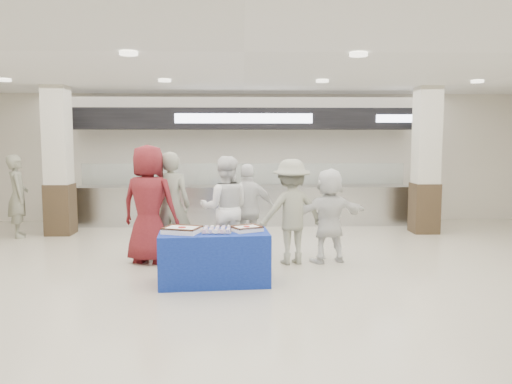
{
  "coord_description": "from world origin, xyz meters",
  "views": [
    {
      "loc": [
        -0.02,
        -6.65,
        2.06
      ],
      "look_at": [
        0.2,
        1.6,
        1.19
      ],
      "focal_mm": 35.0,
      "sensor_mm": 36.0,
      "label": 1
    }
  ],
  "objects_px": {
    "soldier_b": "(291,212)",
    "soldier_bg": "(18,196)",
    "chef_short": "(248,210)",
    "sheet_cake_right": "(247,228)",
    "sheet_cake_left": "(182,229)",
    "display_table": "(214,258)",
    "cupcake_tray": "(217,230)",
    "chef_tall": "(225,208)",
    "civilian_maroon": "(149,204)",
    "civilian_white": "(329,215)",
    "soldier_a": "(171,205)"
  },
  "relations": [
    {
      "from": "soldier_b",
      "to": "soldier_bg",
      "type": "distance_m",
      "value": 6.05
    },
    {
      "from": "chef_short",
      "to": "soldier_b",
      "type": "bearing_deg",
      "value": 138.33
    },
    {
      "from": "soldier_b",
      "to": "chef_short",
      "type": "bearing_deg",
      "value": -54.99
    },
    {
      "from": "sheet_cake_right",
      "to": "sheet_cake_left",
      "type": "bearing_deg",
      "value": -172.53
    },
    {
      "from": "soldier_bg",
      "to": "display_table",
      "type": "bearing_deg",
      "value": -154.86
    },
    {
      "from": "sheet_cake_right",
      "to": "soldier_b",
      "type": "bearing_deg",
      "value": 55.35
    },
    {
      "from": "cupcake_tray",
      "to": "soldier_b",
      "type": "distance_m",
      "value": 1.65
    },
    {
      "from": "chef_tall",
      "to": "soldier_b",
      "type": "distance_m",
      "value": 1.15
    },
    {
      "from": "civilian_maroon",
      "to": "civilian_white",
      "type": "height_order",
      "value": "civilian_maroon"
    },
    {
      "from": "display_table",
      "to": "civilian_white",
      "type": "xyz_separation_m",
      "value": [
        1.85,
        1.21,
        0.42
      ]
    },
    {
      "from": "cupcake_tray",
      "to": "civilian_white",
      "type": "distance_m",
      "value": 2.19
    },
    {
      "from": "sheet_cake_right",
      "to": "soldier_bg",
      "type": "xyz_separation_m",
      "value": [
        -4.8,
        3.49,
        0.08
      ]
    },
    {
      "from": "sheet_cake_left",
      "to": "chef_short",
      "type": "relative_size",
      "value": 0.35
    },
    {
      "from": "display_table",
      "to": "chef_short",
      "type": "xyz_separation_m",
      "value": [
        0.51,
        1.72,
        0.44
      ]
    },
    {
      "from": "sheet_cake_left",
      "to": "soldier_b",
      "type": "distance_m",
      "value": 2.05
    },
    {
      "from": "sheet_cake_right",
      "to": "soldier_b",
      "type": "relative_size",
      "value": 0.28
    },
    {
      "from": "sheet_cake_left",
      "to": "soldier_b",
      "type": "xyz_separation_m",
      "value": [
        1.66,
        1.2,
        0.07
      ]
    },
    {
      "from": "sheet_cake_left",
      "to": "sheet_cake_right",
      "type": "relative_size",
      "value": 1.16
    },
    {
      "from": "civilian_maroon",
      "to": "soldier_a",
      "type": "height_order",
      "value": "civilian_maroon"
    },
    {
      "from": "display_table",
      "to": "civilian_maroon",
      "type": "height_order",
      "value": "civilian_maroon"
    },
    {
      "from": "soldier_a",
      "to": "soldier_bg",
      "type": "xyz_separation_m",
      "value": [
        -3.5,
        2.01,
        -0.06
      ]
    },
    {
      "from": "chef_tall",
      "to": "soldier_b",
      "type": "relative_size",
      "value": 1.02
    },
    {
      "from": "display_table",
      "to": "soldier_bg",
      "type": "height_order",
      "value": "soldier_bg"
    },
    {
      "from": "soldier_a",
      "to": "soldier_bg",
      "type": "height_order",
      "value": "soldier_a"
    },
    {
      "from": "sheet_cake_right",
      "to": "soldier_bg",
      "type": "bearing_deg",
      "value": 143.95
    },
    {
      "from": "civilian_maroon",
      "to": "chef_tall",
      "type": "relative_size",
      "value": 1.11
    },
    {
      "from": "cupcake_tray",
      "to": "civilian_white",
      "type": "height_order",
      "value": "civilian_white"
    },
    {
      "from": "civilian_white",
      "to": "sheet_cake_right",
      "type": "bearing_deg",
      "value": 23.65
    },
    {
      "from": "cupcake_tray",
      "to": "soldier_b",
      "type": "xyz_separation_m",
      "value": [
        1.17,
        1.16,
        0.09
      ]
    },
    {
      "from": "chef_short",
      "to": "display_table",
      "type": "bearing_deg",
      "value": 71.55
    },
    {
      "from": "sheet_cake_right",
      "to": "chef_short",
      "type": "distance_m",
      "value": 1.67
    },
    {
      "from": "soldier_b",
      "to": "civilian_white",
      "type": "distance_m",
      "value": 0.65
    },
    {
      "from": "chef_tall",
      "to": "soldier_bg",
      "type": "relative_size",
      "value": 1.02
    },
    {
      "from": "sheet_cake_left",
      "to": "civilian_maroon",
      "type": "relative_size",
      "value": 0.29
    },
    {
      "from": "sheet_cake_left",
      "to": "soldier_bg",
      "type": "distance_m",
      "value": 5.31
    },
    {
      "from": "sheet_cake_left",
      "to": "soldier_a",
      "type": "height_order",
      "value": "soldier_a"
    },
    {
      "from": "display_table",
      "to": "cupcake_tray",
      "type": "xyz_separation_m",
      "value": [
        0.04,
        -0.03,
        0.41
      ]
    },
    {
      "from": "sheet_cake_left",
      "to": "chef_tall",
      "type": "relative_size",
      "value": 0.32
    },
    {
      "from": "cupcake_tray",
      "to": "chef_short",
      "type": "bearing_deg",
      "value": 75.08
    },
    {
      "from": "display_table",
      "to": "soldier_a",
      "type": "xyz_separation_m",
      "value": [
        -0.83,
        1.53,
        0.55
      ]
    },
    {
      "from": "chef_tall",
      "to": "civilian_white",
      "type": "height_order",
      "value": "chef_tall"
    },
    {
      "from": "cupcake_tray",
      "to": "soldier_bg",
      "type": "height_order",
      "value": "soldier_bg"
    },
    {
      "from": "display_table",
      "to": "cupcake_tray",
      "type": "height_order",
      "value": "cupcake_tray"
    },
    {
      "from": "soldier_a",
      "to": "chef_tall",
      "type": "relative_size",
      "value": 1.04
    },
    {
      "from": "soldier_b",
      "to": "civilian_maroon",
      "type": "bearing_deg",
      "value": -18.1
    },
    {
      "from": "chef_short",
      "to": "soldier_b",
      "type": "xyz_separation_m",
      "value": [
        0.71,
        -0.59,
        0.05
      ]
    },
    {
      "from": "chef_short",
      "to": "civilian_white",
      "type": "distance_m",
      "value": 1.44
    },
    {
      "from": "chef_short",
      "to": "civilian_white",
      "type": "relative_size",
      "value": 1.03
    },
    {
      "from": "cupcake_tray",
      "to": "civilian_maroon",
      "type": "relative_size",
      "value": 0.21
    },
    {
      "from": "cupcake_tray",
      "to": "civilian_maroon",
      "type": "xyz_separation_m",
      "value": [
        -1.2,
        1.28,
        0.21
      ]
    }
  ]
}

